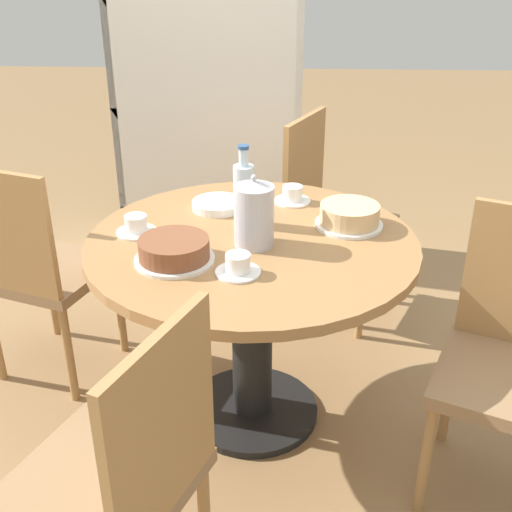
% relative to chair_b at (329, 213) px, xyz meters
% --- Properties ---
extents(ground_plane, '(14.00, 14.00, 0.00)m').
position_rel_chair_b_xyz_m(ground_plane, '(-0.31, -0.81, -0.50)').
color(ground_plane, '#937047').
extents(dining_table, '(1.11, 1.11, 0.74)m').
position_rel_chair_b_xyz_m(dining_table, '(-0.31, -0.81, 0.07)').
color(dining_table, black).
rests_on(dining_table, ground_plane).
extents(chair_b, '(0.56, 0.56, 0.93)m').
position_rel_chair_b_xyz_m(chair_b, '(0.00, 0.00, 0.00)').
color(chair_b, '#A87A47').
rests_on(chair_b, ground_plane).
extents(chair_c, '(0.53, 0.53, 0.93)m').
position_rel_chair_b_xyz_m(chair_c, '(-1.15, -0.59, 0.00)').
color(chair_c, '#A87A47').
rests_on(chair_c, ground_plane).
extents(chair_d, '(0.55, 0.55, 0.93)m').
position_rel_chair_b_xyz_m(chair_d, '(-0.58, -1.63, 0.00)').
color(chair_d, '#A87A47').
rests_on(chair_d, ground_plane).
extents(bookshelf, '(1.00, 0.28, 1.66)m').
position_rel_chair_b_xyz_m(bookshelf, '(-0.61, 0.68, 0.33)').
color(bookshelf, silver).
rests_on(bookshelf, ground_plane).
extents(coffee_pot, '(0.13, 0.13, 0.24)m').
position_rel_chair_b_xyz_m(coffee_pot, '(-0.30, -0.85, 0.35)').
color(coffee_pot, silver).
rests_on(coffee_pot, dining_table).
extents(water_bottle, '(0.07, 0.07, 0.28)m').
position_rel_chair_b_xyz_m(water_bottle, '(-0.35, -0.68, 0.36)').
color(water_bottle, silver).
rests_on(water_bottle, dining_table).
extents(cake_main, '(0.25, 0.25, 0.08)m').
position_rel_chair_b_xyz_m(cake_main, '(-0.54, -0.98, 0.28)').
color(cake_main, white).
rests_on(cake_main, dining_table).
extents(cake_second, '(0.24, 0.24, 0.08)m').
position_rel_chair_b_xyz_m(cake_second, '(0.02, -0.69, 0.28)').
color(cake_second, white).
rests_on(cake_second, dining_table).
extents(cup_a, '(0.14, 0.14, 0.06)m').
position_rel_chair_b_xyz_m(cup_a, '(-0.71, -0.78, 0.27)').
color(cup_a, white).
rests_on(cup_a, dining_table).
extents(cup_b, '(0.14, 0.14, 0.06)m').
position_rel_chair_b_xyz_m(cup_b, '(-0.34, -1.05, 0.27)').
color(cup_b, white).
rests_on(cup_b, dining_table).
extents(cup_c, '(0.14, 0.14, 0.06)m').
position_rel_chair_b_xyz_m(cup_c, '(-0.18, -0.47, 0.27)').
color(cup_c, white).
rests_on(cup_c, dining_table).
extents(plate_stack, '(0.19, 0.19, 0.03)m').
position_rel_chair_b_xyz_m(plate_stack, '(-0.45, -0.55, 0.26)').
color(plate_stack, white).
rests_on(plate_stack, dining_table).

